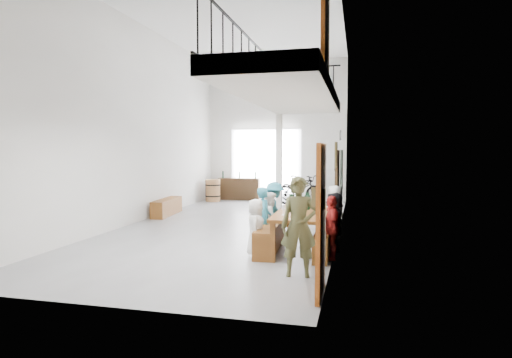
% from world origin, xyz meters
% --- Properties ---
extents(floor, '(12.00, 12.00, 0.00)m').
position_xyz_m(floor, '(0.00, 0.00, 0.00)').
color(floor, slate).
rests_on(floor, ground).
extents(room_walls, '(12.00, 12.00, 12.00)m').
position_xyz_m(room_walls, '(0.00, 0.00, 3.55)').
color(room_walls, white).
rests_on(room_walls, ground).
extents(gateway_portal, '(2.80, 0.08, 2.80)m').
position_xyz_m(gateway_portal, '(-0.40, 5.94, 1.40)').
color(gateway_portal, white).
rests_on(gateway_portal, ground).
extents(right_wall_decor, '(0.07, 8.28, 5.07)m').
position_xyz_m(right_wall_decor, '(2.70, -1.87, 1.74)').
color(right_wall_decor, '#9A4912').
rests_on(right_wall_decor, ground).
extents(balcony, '(1.52, 5.62, 4.00)m').
position_xyz_m(balcony, '(1.98, -3.13, 2.96)').
color(balcony, white).
rests_on(balcony, ground).
extents(tasting_table, '(1.04, 2.44, 0.79)m').
position_xyz_m(tasting_table, '(2.12, -2.33, 0.71)').
color(tasting_table, brown).
rests_on(tasting_table, ground).
extents(bench_inner, '(0.49, 2.28, 0.52)m').
position_xyz_m(bench_inner, '(1.47, -2.30, 0.26)').
color(bench_inner, brown).
rests_on(bench_inner, ground).
extents(bench_wall, '(0.29, 2.07, 0.48)m').
position_xyz_m(bench_wall, '(2.57, -2.41, 0.24)').
color(bench_wall, brown).
rests_on(bench_wall, ground).
extents(tableware, '(0.64, 1.20, 0.35)m').
position_xyz_m(tableware, '(2.13, -2.27, 0.94)').
color(tableware, '#10321C').
rests_on(tableware, tasting_table).
extents(side_bench, '(0.55, 1.80, 0.50)m').
position_xyz_m(side_bench, '(-2.50, 1.26, 0.25)').
color(side_bench, brown).
rests_on(side_bench, ground).
extents(oak_barrel, '(0.58, 0.58, 0.85)m').
position_xyz_m(oak_barrel, '(-2.26, 4.86, 0.43)').
color(oak_barrel, '#976D41').
rests_on(oak_barrel, ground).
extents(serving_counter, '(1.66, 0.57, 0.86)m').
position_xyz_m(serving_counter, '(-1.43, 5.65, 0.43)').
color(serving_counter, '#3A2514').
rests_on(serving_counter, ground).
extents(counter_bottles, '(1.39, 0.15, 0.28)m').
position_xyz_m(counter_bottles, '(-1.43, 5.68, 1.00)').
color(counter_bottles, '#10321C').
rests_on(counter_bottles, serving_counter).
extents(guest_left_a, '(0.43, 0.58, 1.09)m').
position_xyz_m(guest_left_a, '(1.32, -3.00, 0.54)').
color(guest_left_a, white).
rests_on(guest_left_a, ground).
extents(guest_left_b, '(0.43, 0.53, 1.26)m').
position_xyz_m(guest_left_b, '(1.35, -2.38, 0.63)').
color(guest_left_b, teal).
rests_on(guest_left_b, ground).
extents(guest_left_c, '(0.44, 0.55, 1.11)m').
position_xyz_m(guest_left_c, '(1.39, -1.84, 0.55)').
color(guest_left_c, white).
rests_on(guest_left_c, ground).
extents(guest_left_d, '(0.56, 0.88, 1.29)m').
position_xyz_m(guest_left_d, '(1.37, -1.43, 0.65)').
color(guest_left_d, teal).
rests_on(guest_left_d, ground).
extents(guest_right_a, '(0.42, 0.73, 1.18)m').
position_xyz_m(guest_right_a, '(2.73, -2.93, 0.59)').
color(guest_right_a, '#B3211E').
rests_on(guest_right_a, ground).
extents(guest_right_b, '(0.45, 1.12, 1.17)m').
position_xyz_m(guest_right_b, '(2.74, -2.26, 0.59)').
color(guest_right_b, black).
rests_on(guest_right_b, ground).
extents(guest_right_c, '(0.46, 0.65, 1.26)m').
position_xyz_m(guest_right_c, '(2.72, -1.63, 0.63)').
color(guest_right_c, white).
rests_on(guest_right_c, ground).
extents(host_standing, '(0.63, 0.46, 1.59)m').
position_xyz_m(host_standing, '(2.29, -4.09, 0.80)').
color(host_standing, '#464828').
rests_on(host_standing, ground).
extents(potted_plant, '(0.40, 0.35, 0.41)m').
position_xyz_m(potted_plant, '(2.45, 0.55, 0.21)').
color(potted_plant, '#215421').
rests_on(potted_plant, ground).
extents(bicycle_near, '(2.06, 1.49, 1.03)m').
position_xyz_m(bicycle_near, '(1.04, 5.57, 0.51)').
color(bicycle_near, black).
rests_on(bicycle_near, ground).
extents(bicycle_far, '(1.84, 1.05, 1.07)m').
position_xyz_m(bicycle_far, '(1.13, 4.83, 0.53)').
color(bicycle_far, black).
rests_on(bicycle_far, ground).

